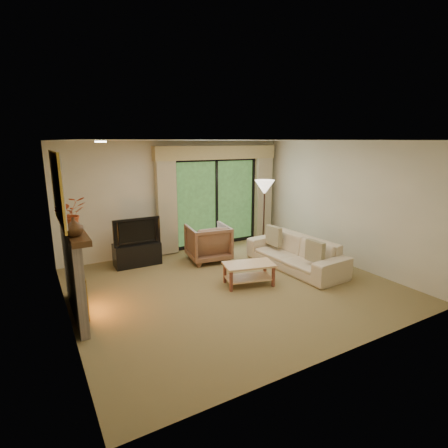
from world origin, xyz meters
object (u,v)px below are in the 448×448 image
media_console (137,254)px  armchair (208,243)px  sofa (295,253)px  coffee_table (249,274)px

media_console → armchair: size_ratio=1.08×
sofa → coffee_table: 1.35m
armchair → sofa: size_ratio=0.40×
media_console → coffee_table: media_console is taller
media_console → armchair: bearing=-17.4°
armchair → sofa: 1.89m
armchair → coffee_table: (0.03, -1.59, -0.20)m
coffee_table → media_console: bearing=139.8°
media_console → sofa: sofa is taller
sofa → coffee_table: size_ratio=2.44×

